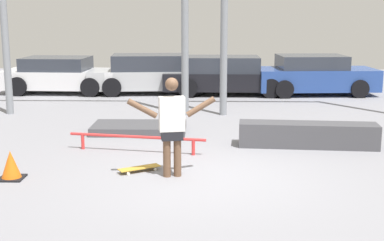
{
  "coord_description": "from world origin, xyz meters",
  "views": [
    {
      "loc": [
        0.06,
        -9.01,
        2.84
      ],
      "look_at": [
        -0.21,
        1.07,
        0.79
      ],
      "focal_mm": 50.0,
      "sensor_mm": 36.0,
      "label": 1
    }
  ],
  "objects_px": {
    "skateboarder": "(172,123)",
    "manual_pad": "(139,128)",
    "parked_car_silver": "(152,74)",
    "skateboard": "(139,168)",
    "traffic_cone": "(11,165)",
    "grind_rail": "(137,139)",
    "parked_car_white": "(61,75)",
    "parked_car_blue": "(314,75)",
    "grind_box": "(308,135)",
    "parked_car_black": "(227,76)"
  },
  "relations": [
    {
      "from": "skateboarder",
      "to": "manual_pad",
      "type": "bearing_deg",
      "value": 95.2
    },
    {
      "from": "skateboarder",
      "to": "parked_car_silver",
      "type": "xyz_separation_m",
      "value": [
        -1.35,
        9.83,
        -0.3
      ]
    },
    {
      "from": "skateboard",
      "to": "traffic_cone",
      "type": "height_order",
      "value": "traffic_cone"
    },
    {
      "from": "skateboard",
      "to": "manual_pad",
      "type": "distance_m",
      "value": 3.25
    },
    {
      "from": "grind_rail",
      "to": "traffic_cone",
      "type": "relative_size",
      "value": 5.7
    },
    {
      "from": "skateboard",
      "to": "parked_car_white",
      "type": "bearing_deg",
      "value": 81.09
    },
    {
      "from": "parked_car_white",
      "to": "parked_car_blue",
      "type": "height_order",
      "value": "parked_car_blue"
    },
    {
      "from": "parked_car_silver",
      "to": "parked_car_blue",
      "type": "relative_size",
      "value": 1.09
    },
    {
      "from": "grind_box",
      "to": "skateboarder",
      "type": "bearing_deg",
      "value": -141.71
    },
    {
      "from": "parked_car_white",
      "to": "grind_box",
      "type": "bearing_deg",
      "value": -43.74
    },
    {
      "from": "parked_car_white",
      "to": "parked_car_silver",
      "type": "bearing_deg",
      "value": 1.98
    },
    {
      "from": "grind_rail",
      "to": "parked_car_blue",
      "type": "bearing_deg",
      "value": 57.22
    },
    {
      "from": "skateboarder",
      "to": "parked_car_silver",
      "type": "bearing_deg",
      "value": 86.8
    },
    {
      "from": "grind_box",
      "to": "grind_rail",
      "type": "height_order",
      "value": "grind_box"
    },
    {
      "from": "parked_car_silver",
      "to": "parked_car_black",
      "type": "relative_size",
      "value": 1.03
    },
    {
      "from": "parked_car_black",
      "to": "parked_car_blue",
      "type": "relative_size",
      "value": 1.06
    },
    {
      "from": "grind_box",
      "to": "parked_car_white",
      "type": "distance_m",
      "value": 10.66
    },
    {
      "from": "skateboarder",
      "to": "parked_car_blue",
      "type": "relative_size",
      "value": 0.41
    },
    {
      "from": "skateboard",
      "to": "grind_box",
      "type": "xyz_separation_m",
      "value": [
        3.38,
        1.91,
        0.2
      ]
    },
    {
      "from": "skateboard",
      "to": "parked_car_black",
      "type": "xyz_separation_m",
      "value": [
        1.92,
        9.34,
        0.58
      ]
    },
    {
      "from": "grind_rail",
      "to": "parked_car_white",
      "type": "xyz_separation_m",
      "value": [
        -3.79,
        8.22,
        0.34
      ]
    },
    {
      "from": "parked_car_blue",
      "to": "traffic_cone",
      "type": "xyz_separation_m",
      "value": [
        -7.14,
        -9.94,
        -0.42
      ]
    },
    {
      "from": "parked_car_blue",
      "to": "parked_car_black",
      "type": "bearing_deg",
      "value": 177.79
    },
    {
      "from": "parked_car_black",
      "to": "skateboard",
      "type": "bearing_deg",
      "value": -101.44
    },
    {
      "from": "skateboarder",
      "to": "grind_rail",
      "type": "height_order",
      "value": "skateboarder"
    },
    {
      "from": "skateboarder",
      "to": "parked_car_blue",
      "type": "height_order",
      "value": "skateboarder"
    },
    {
      "from": "grind_box",
      "to": "traffic_cone",
      "type": "distance_m",
      "value": 6.04
    },
    {
      "from": "parked_car_black",
      "to": "traffic_cone",
      "type": "relative_size",
      "value": 8.94
    },
    {
      "from": "parked_car_white",
      "to": "traffic_cone",
      "type": "height_order",
      "value": "parked_car_white"
    },
    {
      "from": "skateboard",
      "to": "parked_car_silver",
      "type": "bearing_deg",
      "value": 62.8
    },
    {
      "from": "manual_pad",
      "to": "parked_car_blue",
      "type": "relative_size",
      "value": 0.53
    },
    {
      "from": "parked_car_blue",
      "to": "traffic_cone",
      "type": "relative_size",
      "value": 8.42
    },
    {
      "from": "skateboarder",
      "to": "grind_box",
      "type": "relative_size",
      "value": 0.6
    },
    {
      "from": "parked_car_black",
      "to": "parked_car_white",
      "type": "bearing_deg",
      "value": 177.81
    },
    {
      "from": "grind_box",
      "to": "parked_car_silver",
      "type": "distance_m",
      "value": 8.7
    },
    {
      "from": "skateboard",
      "to": "traffic_cone",
      "type": "xyz_separation_m",
      "value": [
        -2.16,
        -0.5,
        0.18
      ]
    },
    {
      "from": "skateboard",
      "to": "grind_box",
      "type": "height_order",
      "value": "grind_box"
    },
    {
      "from": "skateboarder",
      "to": "parked_car_white",
      "type": "height_order",
      "value": "skateboarder"
    },
    {
      "from": "parked_car_silver",
      "to": "skateboard",
      "type": "bearing_deg",
      "value": -90.5
    },
    {
      "from": "skateboard",
      "to": "manual_pad",
      "type": "height_order",
      "value": "manual_pad"
    },
    {
      "from": "skateboard",
      "to": "parked_car_white",
      "type": "relative_size",
      "value": 0.19
    },
    {
      "from": "manual_pad",
      "to": "traffic_cone",
      "type": "distance_m",
      "value": 4.12
    },
    {
      "from": "grind_box",
      "to": "parked_car_white",
      "type": "relative_size",
      "value": 0.71
    },
    {
      "from": "grind_rail",
      "to": "parked_car_silver",
      "type": "height_order",
      "value": "parked_car_silver"
    },
    {
      "from": "grind_rail",
      "to": "skateboard",
      "type": "bearing_deg",
      "value": -80.81
    },
    {
      "from": "skateboarder",
      "to": "grind_box",
      "type": "bearing_deg",
      "value": 27.26
    },
    {
      "from": "skateboard",
      "to": "grind_rail",
      "type": "distance_m",
      "value": 1.4
    },
    {
      "from": "grind_rail",
      "to": "traffic_cone",
      "type": "bearing_deg",
      "value": -136.15
    },
    {
      "from": "grind_rail",
      "to": "parked_car_blue",
      "type": "relative_size",
      "value": 0.68
    },
    {
      "from": "parked_car_white",
      "to": "grind_rail",
      "type": "bearing_deg",
      "value": -62.93
    }
  ]
}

